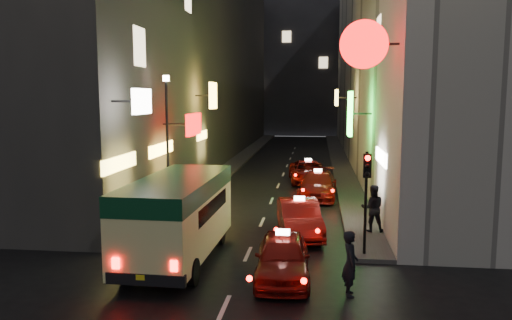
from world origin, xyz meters
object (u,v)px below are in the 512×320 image
at_px(taxi_near, 283,253).
at_px(traffic_light, 367,181).
at_px(lamp_post, 167,136).
at_px(pedestrian_crossing, 350,259).
at_px(minibus, 178,209).

relative_size(taxi_near, traffic_light, 1.45).
distance_m(taxi_near, lamp_post, 9.19).
bearing_deg(traffic_light, pedestrian_crossing, -102.26).
xyz_separation_m(traffic_light, lamp_post, (-8.20, 4.53, 1.04)).
bearing_deg(lamp_post, pedestrian_crossing, -45.94).
bearing_deg(taxi_near, lamp_post, 129.68).
height_order(pedestrian_crossing, lamp_post, lamp_post).
height_order(pedestrian_crossing, traffic_light, traffic_light).
bearing_deg(minibus, traffic_light, 9.06).
height_order(traffic_light, lamp_post, lamp_post).
distance_m(pedestrian_crossing, traffic_light, 3.69).
relative_size(taxi_near, pedestrian_crossing, 2.45).
bearing_deg(minibus, taxi_near, -18.54).
bearing_deg(minibus, lamp_post, 110.02).
xyz_separation_m(taxi_near, lamp_post, (-5.56, 6.71, 2.93)).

